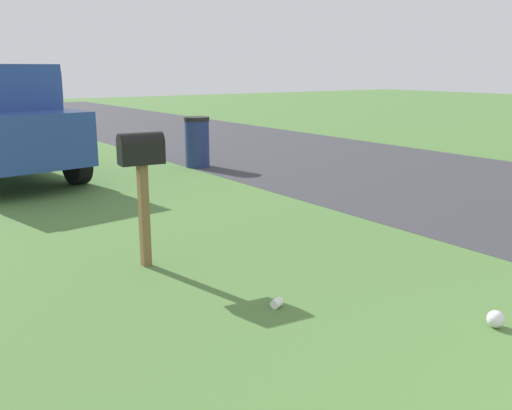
{
  "coord_description": "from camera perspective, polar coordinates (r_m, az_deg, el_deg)",
  "views": [
    {
      "loc": [
        0.4,
        3.55,
        2.02
      ],
      "look_at": [
        4.46,
        0.71,
        0.83
      ],
      "focal_mm": 39.86,
      "sensor_mm": 36.0,
      "label": 1
    }
  ],
  "objects": [
    {
      "name": "mailbox",
      "position": [
        5.86,
        -11.41,
        4.34
      ],
      "size": [
        0.25,
        0.46,
        1.4
      ],
      "rotation": [
        0.0,
        0.0,
        -0.11
      ],
      "color": "brown",
      "rests_on": "ground"
    },
    {
      "name": "litter_cup_midfield_b",
      "position": [
        5.0,
        2.1,
        -9.81
      ],
      "size": [
        0.11,
        0.12,
        0.08
      ],
      "primitive_type": "cylinder",
      "rotation": [
        0.0,
        1.57,
        1.96
      ],
      "color": "white",
      "rests_on": "ground"
    },
    {
      "name": "road_asphalt",
      "position": [
        10.51,
        21.76,
        1.52
      ],
      "size": [
        60.0,
        6.23,
        0.01
      ],
      "primitive_type": "cube",
      "color": "#38383D",
      "rests_on": "ground"
    },
    {
      "name": "trash_bin",
      "position": [
        11.98,
        -5.93,
        6.32
      ],
      "size": [
        0.53,
        0.53,
        1.04
      ],
      "color": "navy",
      "rests_on": "ground"
    },
    {
      "name": "litter_bag_by_mailbox",
      "position": [
        5.01,
        22.92,
        -10.49
      ],
      "size": [
        0.14,
        0.14,
        0.14
      ],
      "primitive_type": "sphere",
      "color": "silver",
      "rests_on": "ground"
    }
  ]
}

